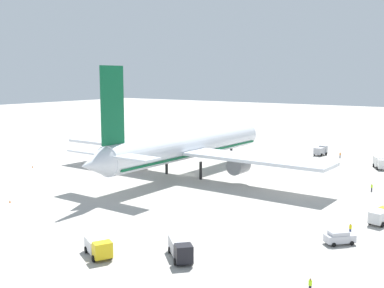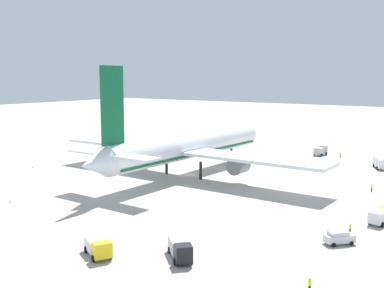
{
  "view_description": "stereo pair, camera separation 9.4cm",
  "coord_description": "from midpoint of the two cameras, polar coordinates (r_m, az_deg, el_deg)",
  "views": [
    {
      "loc": [
        -94.34,
        -66.16,
        24.39
      ],
      "look_at": [
        3.26,
        1.66,
        7.22
      ],
      "focal_mm": 44.02,
      "sensor_mm": 36.0,
      "label": 1
    },
    {
      "loc": [
        -94.29,
        -66.23,
        24.39
      ],
      "look_at": [
        3.26,
        1.66,
        7.22
      ],
      "focal_mm": 44.02,
      "sensor_mm": 36.0,
      "label": 2
    }
  ],
  "objects": [
    {
      "name": "ground_plane",
      "position": [
        117.78,
        -0.27,
        -3.73
      ],
      "size": [
        600.0,
        600.0,
        0.0
      ],
      "primitive_type": "plane",
      "color": "#ADA8A0"
    },
    {
      "name": "airliner",
      "position": [
        115.44,
        -0.66,
        -0.29
      ],
      "size": [
        68.16,
        74.04,
        26.47
      ],
      "color": "silver",
      "rests_on": "ground"
    },
    {
      "name": "service_truck_1",
      "position": [
        85.25,
        21.9,
        -8.06
      ],
      "size": [
        5.96,
        3.17,
        2.36
      ],
      "color": "yellow",
      "rests_on": "ground"
    },
    {
      "name": "service_truck_2",
      "position": [
        66.94,
        -11.32,
        -12.08
      ],
      "size": [
        4.75,
        6.17,
        2.57
      ],
      "color": "yellow",
      "rests_on": "ground"
    },
    {
      "name": "service_truck_3",
      "position": [
        151.37,
        15.29,
        -0.77
      ],
      "size": [
        5.14,
        3.16,
        2.82
      ],
      "color": "#999EA5",
      "rests_on": "ground"
    },
    {
      "name": "service_truck_4",
      "position": [
        134.95,
        21.74,
        -2.07
      ],
      "size": [
        6.76,
        4.75,
        2.95
      ],
      "color": "white",
      "rests_on": "ground"
    },
    {
      "name": "service_truck_5",
      "position": [
        64.81,
        -1.46,
        -12.53
      ],
      "size": [
        6.15,
        6.42,
        2.73
      ],
      "color": "black",
      "rests_on": "ground"
    },
    {
      "name": "service_van",
      "position": [
        73.36,
        17.4,
        -10.73
      ],
      "size": [
        4.45,
        4.31,
        1.97
      ],
      "color": "silver",
      "rests_on": "ground"
    },
    {
      "name": "ground_worker_0",
      "position": [
        148.35,
        17.49,
        -1.28
      ],
      "size": [
        0.42,
        0.42,
        1.74
      ],
      "color": "#3F3F47",
      "rests_on": "ground"
    },
    {
      "name": "ground_worker_1",
      "position": [
        107.87,
        20.92,
        -4.95
      ],
      "size": [
        0.5,
        0.5,
        1.64
      ],
      "color": "#3F3F47",
      "rests_on": "ground"
    },
    {
      "name": "ground_worker_2",
      "position": [
        57.38,
        14.08,
        -16.26
      ],
      "size": [
        0.56,
        0.56,
        1.68
      ],
      "color": "black",
      "rests_on": "ground"
    },
    {
      "name": "ground_worker_3",
      "position": [
        78.41,
        18.61,
        -9.69
      ],
      "size": [
        0.44,
        0.44,
        1.68
      ],
      "color": "navy",
      "rests_on": "ground"
    },
    {
      "name": "traffic_cone_0",
      "position": [
        133.78,
        -18.77,
        -2.61
      ],
      "size": [
        0.36,
        0.36,
        0.55
      ],
      "primitive_type": "cone",
      "color": "orange",
      "rests_on": "ground"
    },
    {
      "name": "traffic_cone_1",
      "position": [
        98.67,
        -21.22,
        -6.49
      ],
      "size": [
        0.36,
        0.36,
        0.55
      ],
      "primitive_type": "cone",
      "color": "orange",
      "rests_on": "ground"
    }
  ]
}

